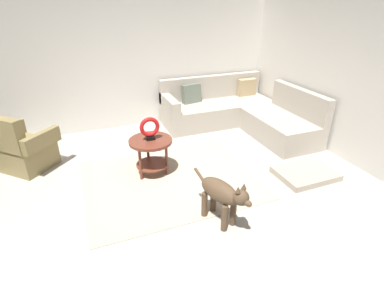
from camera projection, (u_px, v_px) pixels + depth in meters
The scene contains 10 objects.
ground_plane at pixel (175, 216), 3.56m from camera, with size 6.00×6.00×0.10m, color #B7B2A8.
wall_back at pixel (122, 56), 5.40m from camera, with size 6.00×0.12×2.70m, color silver.
area_rug at pixel (169, 179), 4.17m from camera, with size 2.30×1.90×0.01m, color #BCAD93.
sectional_couch at pixel (239, 113), 5.76m from camera, with size 2.20×2.25×0.88m.
armchair at pixel (24, 149), 4.31m from camera, with size 0.99×0.99×0.88m.
side_table at pixel (151, 148), 4.15m from camera, with size 0.60×0.60×0.54m.
torus_sculpture at pixel (150, 128), 4.02m from camera, with size 0.28×0.08×0.33m.
dog_bed_mat at pixel (305, 173), 4.24m from camera, with size 0.80×0.60×0.09m, color #B2A38E.
dog at pixel (222, 194), 3.23m from camera, with size 0.38×0.82×0.63m.
dog_toy_ball at pixel (221, 198), 3.72m from camera, with size 0.10×0.10×0.10m, color silver.
Camera 1 is at (-0.85, -2.70, 2.29)m, focal length 27.90 mm.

